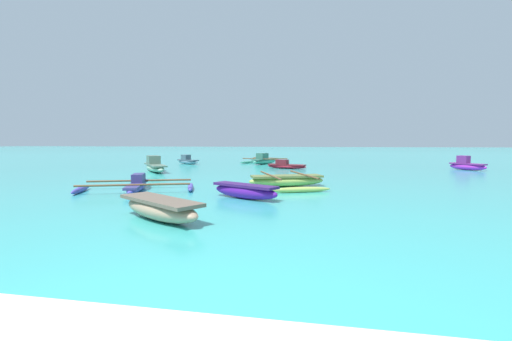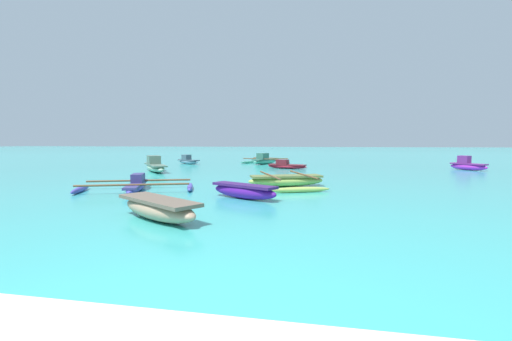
{
  "view_description": "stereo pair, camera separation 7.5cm",
  "coord_description": "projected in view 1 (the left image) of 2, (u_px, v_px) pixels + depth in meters",
  "views": [
    {
      "loc": [
        1.24,
        -2.03,
        1.77
      ],
      "look_at": [
        -2.11,
        15.8,
        0.25
      ],
      "focal_mm": 24.0,
      "sensor_mm": 36.0,
      "label": 1
    },
    {
      "loc": [
        1.31,
        -2.02,
        1.77
      ],
      "look_at": [
        -2.11,
        15.8,
        0.25
      ],
      "focal_mm": 24.0,
      "sensor_mm": 36.0,
      "label": 2
    }
  ],
  "objects": [
    {
      "name": "moored_boat_8",
      "position": [
        245.0,
        191.0,
        10.68
      ],
      "size": [
        2.45,
        1.66,
        0.45
      ],
      "rotation": [
        0.0,
        0.0,
        -0.5
      ],
      "color": "#531894",
      "rests_on": "ground_plane"
    },
    {
      "name": "moored_boat_1",
      "position": [
        137.0,
        185.0,
        12.42
      ],
      "size": [
        4.41,
        3.14,
        0.59
      ],
      "rotation": [
        0.0,
        0.0,
        -1.22
      ],
      "color": "#4E48B1",
      "rests_on": "ground_plane"
    },
    {
      "name": "moored_boat_7",
      "position": [
        286.0,
        165.0,
        22.71
      ],
      "size": [
        2.76,
        1.29,
        0.59
      ],
      "rotation": [
        0.0,
        0.0,
        -0.24
      ],
      "color": "maroon",
      "rests_on": "ground_plane"
    },
    {
      "name": "moored_boat_5",
      "position": [
        467.0,
        165.0,
        21.52
      ],
      "size": [
        1.9,
        2.09,
        0.9
      ],
      "rotation": [
        0.0,
        0.0,
        -0.87
      ],
      "color": "#B52CC4",
      "rests_on": "ground_plane"
    },
    {
      "name": "moored_boat_4",
      "position": [
        188.0,
        161.0,
        27.34
      ],
      "size": [
        2.26,
        1.68,
        0.74
      ],
      "rotation": [
        0.0,
        0.0,
        -0.53
      ],
      "color": "#6089A1",
      "rests_on": "ground_plane"
    },
    {
      "name": "moored_boat_2",
      "position": [
        264.0,
        160.0,
        27.49
      ],
      "size": [
        4.07,
        3.43,
        0.88
      ],
      "rotation": [
        0.0,
        0.0,
        1.2
      ],
      "color": "#4AAB8F",
      "rests_on": "ground_plane"
    },
    {
      "name": "moored_boat_0",
      "position": [
        160.0,
        208.0,
        7.78
      ],
      "size": [
        2.67,
        2.1,
        0.48
      ],
      "rotation": [
        0.0,
        0.0,
        -0.58
      ],
      "color": "tan",
      "rests_on": "ground_plane"
    },
    {
      "name": "moored_boat_6",
      "position": [
        287.0,
        181.0,
        13.59
      ],
      "size": [
        3.41,
        4.12,
        0.5
      ],
      "rotation": [
        0.0,
        0.0,
        0.38
      ],
      "color": "#A4BB54",
      "rests_on": "ground_plane"
    },
    {
      "name": "moored_boat_3",
      "position": [
        155.0,
        166.0,
        20.47
      ],
      "size": [
        3.02,
        3.69,
        0.94
      ],
      "rotation": [
        0.0,
        0.0,
        -0.93
      ],
      "color": "#88B898",
      "rests_on": "ground_plane"
    }
  ]
}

